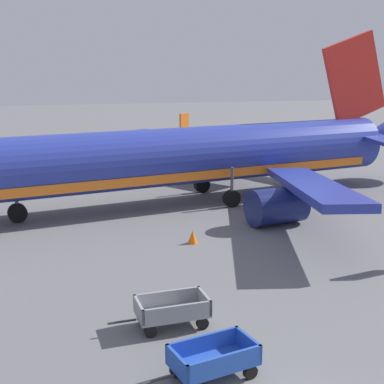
{
  "coord_description": "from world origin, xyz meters",
  "views": [
    {
      "loc": [
        -4.81,
        -11.14,
        9.2
      ],
      "look_at": [
        1.05,
        14.92,
        2.8
      ],
      "focal_mm": 51.53,
      "sensor_mm": 36.0,
      "label": 1
    }
  ],
  "objects": [
    {
      "name": "airplane",
      "position": [
        3.32,
        23.62,
        3.05
      ],
      "size": [
        37.42,
        30.25,
        11.34
      ],
      "color": "#28389E",
      "rests_on": "ground"
    },
    {
      "name": "baggage_cart_fourth_in_row",
      "position": [
        -0.98,
        3.03,
        0.6
      ],
      "size": [
        3.62,
        2.0,
        1.07
      ],
      "color": "#234CB2",
      "rests_on": "ground"
    },
    {
      "name": "traffic_cone_near_plane",
      "position": [
        1.16,
        15.25,
        0.34
      ],
      "size": [
        0.52,
        0.52,
        0.68
      ],
      "primitive_type": "cone",
      "color": "orange",
      "rests_on": "ground"
    },
    {
      "name": "baggage_cart_far_end",
      "position": [
        -1.57,
        6.52,
        0.6
      ],
      "size": [
        3.6,
        1.63,
        1.07
      ],
      "color": "gray",
      "rests_on": "ground"
    }
  ]
}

